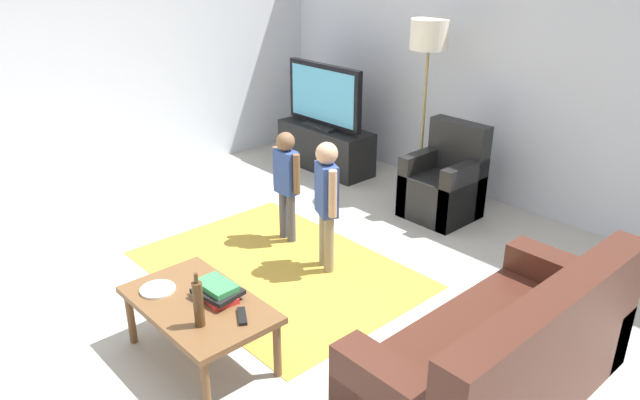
{
  "coord_description": "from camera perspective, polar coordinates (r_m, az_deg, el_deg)",
  "views": [
    {
      "loc": [
        3.06,
        -2.18,
        2.44
      ],
      "look_at": [
        0.0,
        0.6,
        0.65
      ],
      "focal_mm": 33.67,
      "sensor_mm": 36.0,
      "label": 1
    }
  ],
  "objects": [
    {
      "name": "ground",
      "position": [
        4.48,
        -5.77,
        -9.72
      ],
      "size": [
        7.8,
        7.8,
        0.0
      ],
      "primitive_type": "plane",
      "color": "#B2ADA3"
    },
    {
      "name": "wall_back",
      "position": [
        6.12,
        17.27,
        12.1
      ],
      "size": [
        6.0,
        0.12,
        2.7
      ],
      "primitive_type": "cube",
      "color": "silver",
      "rests_on": "ground"
    },
    {
      "name": "wall_left",
      "position": [
        6.54,
        -22.64,
        12.04
      ],
      "size": [
        0.12,
        6.0,
        2.7
      ],
      "primitive_type": "cube",
      "color": "silver",
      "rests_on": "ground"
    },
    {
      "name": "area_rug",
      "position": [
        4.89,
        -4.07,
        -6.54
      ],
      "size": [
        2.2,
        1.6,
        0.01
      ],
      "primitive_type": "cube",
      "color": "#B28C33",
      "rests_on": "ground"
    },
    {
      "name": "tv_stand",
      "position": [
        6.95,
        0.51,
        4.97
      ],
      "size": [
        1.2,
        0.44,
        0.5
      ],
      "color": "black",
      "rests_on": "ground"
    },
    {
      "name": "tv",
      "position": [
        6.77,
        0.39,
        9.79
      ],
      "size": [
        1.1,
        0.28,
        0.71
      ],
      "color": "black",
      "rests_on": "tv_stand"
    },
    {
      "name": "couch",
      "position": [
        3.6,
        17.37,
        -14.58
      ],
      "size": [
        0.8,
        1.8,
        0.86
      ],
      "color": "#472319",
      "rests_on": "ground"
    },
    {
      "name": "armchair",
      "position": [
        5.83,
        11.83,
        1.31
      ],
      "size": [
        0.6,
        0.6,
        0.9
      ],
      "color": "black",
      "rests_on": "ground"
    },
    {
      "name": "floor_lamp",
      "position": [
        5.92,
        10.28,
        14.32
      ],
      "size": [
        0.36,
        0.36,
        1.78
      ],
      "color": "#262626",
      "rests_on": "ground"
    },
    {
      "name": "child_near_tv",
      "position": [
        5.12,
        -3.22,
        2.23
      ],
      "size": [
        0.33,
        0.16,
        0.99
      ],
      "color": "#4C4C59",
      "rests_on": "ground"
    },
    {
      "name": "child_center",
      "position": [
        4.62,
        0.63,
        0.49
      ],
      "size": [
        0.33,
        0.21,
        1.07
      ],
      "color": "gray",
      "rests_on": "ground"
    },
    {
      "name": "coffee_table",
      "position": [
        3.81,
        -11.45,
        -10.06
      ],
      "size": [
        1.0,
        0.6,
        0.42
      ],
      "color": "brown",
      "rests_on": "ground"
    },
    {
      "name": "book_stack",
      "position": [
        3.77,
        -9.74,
        -8.51
      ],
      "size": [
        0.3,
        0.25,
        0.1
      ],
      "color": "red",
      "rests_on": "coffee_table"
    },
    {
      "name": "bottle",
      "position": [
        3.49,
        -11.48,
        -9.61
      ],
      "size": [
        0.06,
        0.06,
        0.34
      ],
      "color": "#4C3319",
      "rests_on": "coffee_table"
    },
    {
      "name": "tv_remote",
      "position": [
        3.59,
        -7.42,
        -10.89
      ],
      "size": [
        0.17,
        0.13,
        0.02
      ],
      "primitive_type": "cube",
      "rotation": [
        0.0,
        0.0,
        -0.53
      ],
      "color": "black",
      "rests_on": "coffee_table"
    },
    {
      "name": "plate",
      "position": [
        3.94,
        -15.17,
        -8.2
      ],
      "size": [
        0.22,
        0.22,
        0.02
      ],
      "color": "white",
      "rests_on": "coffee_table"
    }
  ]
}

